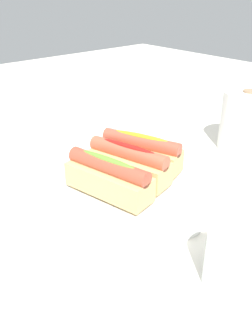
# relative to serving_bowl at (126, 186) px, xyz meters

# --- Properties ---
(ground_plane) EXTENTS (2.40, 2.40, 0.00)m
(ground_plane) POSITION_rel_serving_bowl_xyz_m (-0.02, 0.00, -0.02)
(ground_plane) COLOR silver
(serving_bowl) EXTENTS (0.32, 0.32, 0.03)m
(serving_bowl) POSITION_rel_serving_bowl_xyz_m (0.00, 0.00, 0.00)
(serving_bowl) COLOR white
(serving_bowl) RESTS_ON ground_plane
(hotdog_front) EXTENTS (0.16, 0.08, 0.06)m
(hotdog_front) POSITION_rel_serving_bowl_xyz_m (0.02, -0.05, 0.04)
(hotdog_front) COLOR #DBB270
(hotdog_front) RESTS_ON serving_bowl
(hotdog_back) EXTENTS (0.16, 0.08, 0.06)m
(hotdog_back) POSITION_rel_serving_bowl_xyz_m (-0.00, 0.00, 0.04)
(hotdog_back) COLOR #DBB270
(hotdog_back) RESTS_ON serving_bowl
(hotdog_side) EXTENTS (0.16, 0.10, 0.06)m
(hotdog_side) POSITION_rel_serving_bowl_xyz_m (-0.02, 0.05, 0.04)
(hotdog_side) COLOR #DBB270
(hotdog_side) RESTS_ON serving_bowl
(water_glass) EXTENTS (0.07, 0.07, 0.09)m
(water_glass) POSITION_rel_serving_bowl_xyz_m (0.25, -0.04, 0.02)
(water_glass) COLOR white
(water_glass) RESTS_ON ground_plane
(paper_towel_roll) EXTENTS (0.11, 0.11, 0.13)m
(paper_towel_roll) POSITION_rel_serving_bowl_xyz_m (0.02, 0.33, 0.05)
(paper_towel_roll) COLOR white
(paper_towel_roll) RESTS_ON ground_plane
(napkin_box) EXTENTS (0.12, 0.06, 0.15)m
(napkin_box) POSITION_rel_serving_bowl_xyz_m (-0.23, 0.15, 0.06)
(napkin_box) COLOR white
(napkin_box) RESTS_ON ground_plane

